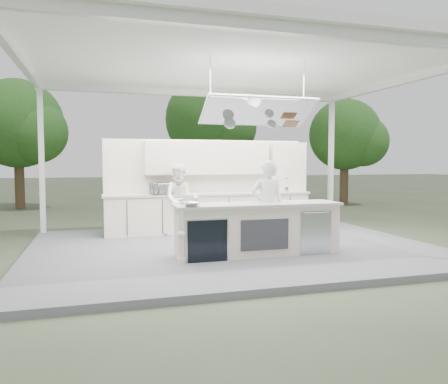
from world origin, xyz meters
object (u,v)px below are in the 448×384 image
object	(u,v)px
head_chef	(267,206)
sous_chef	(181,200)
demo_island	(257,229)
back_counter	(209,212)

from	to	relation	value
head_chef	sous_chef	world-z (taller)	head_chef
head_chef	sous_chef	size ratio (longest dim) A/B	1.05
demo_island	head_chef	xyz separation A→B (m)	(0.29, 0.21, 0.39)
demo_island	sous_chef	distance (m)	2.66
demo_island	head_chef	size ratio (longest dim) A/B	1.79
back_counter	sous_chef	world-z (taller)	sous_chef
demo_island	back_counter	xyz separation A→B (m)	(-0.18, 2.81, 0.00)
back_counter	sous_chef	size ratio (longest dim) A/B	3.06
back_counter	sous_chef	bearing A→B (deg)	-155.75
back_counter	sous_chef	xyz separation A→B (m)	(-0.78, -0.35, 0.35)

